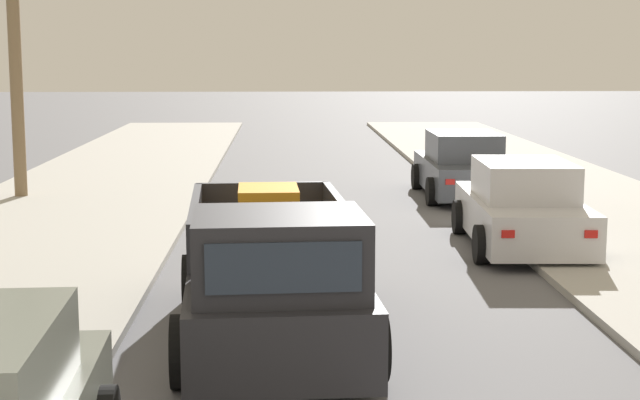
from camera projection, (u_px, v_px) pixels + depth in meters
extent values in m
cube|color=silver|center=(76.00, 264.00, 15.33)|extent=(0.16, 60.00, 0.10)
cube|color=silver|center=(612.00, 260.00, 15.65)|extent=(0.16, 60.00, 0.10)
cube|color=#28282D|center=(272.00, 291.00, 11.37)|extent=(2.23, 5.21, 0.80)
cube|color=#28282D|center=(279.00, 253.00, 9.68)|extent=(1.81, 1.60, 0.80)
cube|color=#283342|center=(275.00, 237.00, 10.42)|extent=(1.38, 0.14, 0.44)
cube|color=#283342|center=(284.00, 268.00, 8.93)|extent=(1.46, 0.15, 0.48)
cube|color=#28282D|center=(340.00, 221.00, 12.20)|extent=(0.30, 3.30, 0.56)
cube|color=#28282D|center=(195.00, 223.00, 12.02)|extent=(0.30, 3.30, 0.56)
cube|color=#28282D|center=(263.00, 202.00, 13.74)|extent=(1.88, 0.21, 0.56)
cube|color=silver|center=(263.00, 258.00, 13.95)|extent=(1.83, 0.23, 0.20)
cylinder|color=black|center=(373.00, 346.00, 10.00)|extent=(0.31, 0.77, 0.76)
cylinder|color=black|center=(183.00, 351.00, 9.80)|extent=(0.31, 0.77, 0.76)
cylinder|color=black|center=(340.00, 280.00, 12.88)|extent=(0.31, 0.77, 0.76)
cylinder|color=black|center=(192.00, 283.00, 12.69)|extent=(0.31, 0.77, 0.76)
cube|color=red|center=(314.00, 237.00, 13.95)|extent=(0.22, 0.05, 0.18)
cube|color=red|center=(211.00, 239.00, 13.80)|extent=(0.22, 0.05, 0.18)
cube|color=orange|center=(268.00, 217.00, 11.96)|extent=(0.77, 0.98, 0.74)
cube|color=#474C56|center=(462.00, 174.00, 22.71)|extent=(1.79, 4.21, 0.72)
cube|color=#474C56|center=(464.00, 146.00, 22.50)|extent=(1.54, 2.11, 0.64)
cube|color=#283342|center=(456.00, 143.00, 23.46)|extent=(1.37, 0.09, 0.52)
cube|color=#283342|center=(471.00, 151.00, 21.55)|extent=(1.34, 0.09, 0.50)
cylinder|color=black|center=(417.00, 176.00, 24.00)|extent=(0.23, 0.64, 0.64)
cylinder|color=black|center=(489.00, 176.00, 24.05)|extent=(0.23, 0.64, 0.64)
cylinder|color=black|center=(432.00, 191.00, 21.43)|extent=(0.23, 0.64, 0.64)
cylinder|color=black|center=(512.00, 191.00, 21.48)|extent=(0.23, 0.64, 0.64)
cube|color=red|center=(450.00, 182.00, 20.59)|extent=(0.20, 0.04, 0.12)
cube|color=white|center=(424.00, 161.00, 24.76)|extent=(0.20, 0.04, 0.10)
cube|color=red|center=(509.00, 182.00, 20.62)|extent=(0.20, 0.04, 0.12)
cube|color=white|center=(472.00, 161.00, 24.80)|extent=(0.20, 0.04, 0.10)
cube|color=red|center=(85.00, 357.00, 8.79)|extent=(0.20, 0.05, 0.12)
cube|color=silver|center=(522.00, 218.00, 16.79)|extent=(1.94, 4.27, 0.72)
cube|color=silver|center=(524.00, 180.00, 16.59)|extent=(1.61, 2.16, 0.64)
cube|color=#283342|center=(513.00, 174.00, 17.55)|extent=(1.37, 0.14, 0.52)
cube|color=#283342|center=(536.00, 189.00, 15.64)|extent=(1.34, 0.14, 0.50)
cylinder|color=black|center=(459.00, 217.00, 18.12)|extent=(0.25, 0.65, 0.64)
cylinder|color=black|center=(555.00, 217.00, 18.11)|extent=(0.25, 0.65, 0.64)
cylinder|color=black|center=(481.00, 244.00, 15.55)|extent=(0.25, 0.65, 0.64)
cylinder|color=black|center=(593.00, 244.00, 15.53)|extent=(0.25, 0.65, 0.64)
cube|color=red|center=(508.00, 234.00, 14.70)|extent=(0.20, 0.05, 0.12)
cube|color=white|center=(469.00, 196.00, 18.87)|extent=(0.20, 0.05, 0.10)
cube|color=red|center=(591.00, 234.00, 14.69)|extent=(0.20, 0.05, 0.12)
cube|color=white|center=(531.00, 196.00, 18.86)|extent=(0.20, 0.05, 0.10)
cylinder|color=#846B4C|center=(15.00, 58.00, 21.71)|extent=(0.29, 0.36, 6.53)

